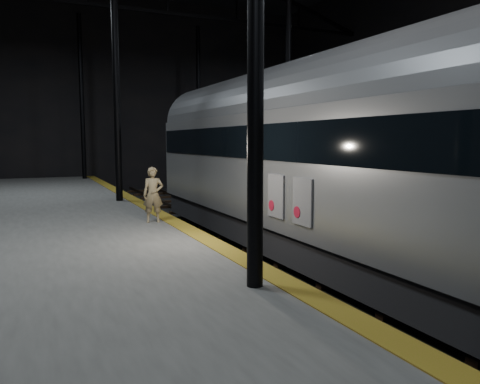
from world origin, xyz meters
TOP-DOWN VIEW (x-y plane):
  - ground at (0.00, 0.00)m, footprint 44.00×44.00m
  - platform_left at (-7.50, 0.00)m, footprint 9.00×43.80m
  - tactile_strip at (-3.25, 0.00)m, footprint 0.50×43.80m
  - track at (0.00, 0.00)m, footprint 2.40×43.00m
  - train at (-0.00, -0.74)m, footprint 3.05×20.35m
  - woman at (-3.80, 2.59)m, footprint 0.66×0.52m

SIDE VIEW (x-z plane):
  - ground at x=0.00m, z-range 0.00..0.00m
  - track at x=0.00m, z-range -0.05..0.19m
  - platform_left at x=-7.50m, z-range 0.00..1.00m
  - tactile_strip at x=-3.25m, z-range 1.00..1.01m
  - woman at x=-3.80m, z-range 1.00..2.60m
  - train at x=0.00m, z-range 0.31..5.75m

